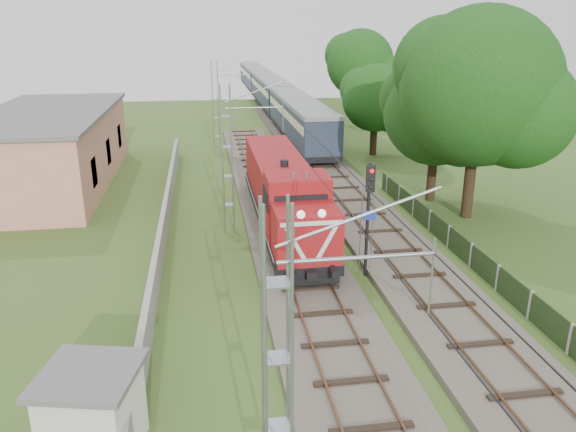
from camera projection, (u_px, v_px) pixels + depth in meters
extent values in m
plane|color=#3D5821|center=(331.00, 342.00, 20.27)|extent=(140.00, 140.00, 0.00)
cube|color=#6B6054|center=(298.00, 262.00, 26.76)|extent=(4.20, 70.00, 0.30)
cube|color=black|center=(298.00, 258.00, 26.70)|extent=(2.40, 70.00, 0.10)
cube|color=brown|center=(281.00, 258.00, 26.55)|extent=(0.08, 70.00, 0.05)
cube|color=brown|center=(316.00, 256.00, 26.80)|extent=(0.08, 70.00, 0.05)
cube|color=#6B6054|center=(337.00, 185.00, 39.64)|extent=(4.20, 80.00, 0.30)
cube|color=black|center=(337.00, 182.00, 39.57)|extent=(2.40, 80.00, 0.10)
cube|color=brown|center=(325.00, 182.00, 39.43)|extent=(0.08, 80.00, 0.05)
cube|color=brown|center=(349.00, 181.00, 39.67)|extent=(0.08, 80.00, 0.05)
cylinder|color=gray|center=(357.00, 258.00, 10.37)|extent=(3.00, 0.08, 0.08)
cylinder|color=gray|center=(254.00, 108.00, 29.08)|extent=(3.00, 0.08, 0.08)
cylinder|color=gray|center=(232.00, 75.00, 47.78)|extent=(3.00, 0.08, 0.08)
cylinder|color=black|center=(283.00, 132.00, 29.71)|extent=(0.03, 70.00, 0.03)
cylinder|color=black|center=(283.00, 107.00, 29.29)|extent=(0.03, 70.00, 0.03)
cube|color=#9E9E99|center=(164.00, 222.00, 30.32)|extent=(0.25, 40.00, 1.50)
cube|color=tan|center=(50.00, 149.00, 39.76)|extent=(8.00, 20.00, 5.00)
cube|color=#606060|center=(45.00, 113.00, 38.92)|extent=(8.40, 20.40, 0.25)
cube|color=black|center=(93.00, 172.00, 34.81)|extent=(0.10, 1.60, 1.80)
cube|color=black|center=(108.00, 152.00, 40.42)|extent=(0.10, 1.60, 1.80)
cube|color=black|center=(119.00, 136.00, 46.04)|extent=(0.10, 1.60, 1.80)
cube|color=black|center=(498.00, 278.00, 24.02)|extent=(0.05, 32.00, 1.15)
cube|color=#9E9E99|center=(387.00, 185.00, 38.05)|extent=(0.12, 0.12, 1.20)
cube|color=black|center=(283.00, 212.00, 31.27)|extent=(2.90, 16.44, 0.48)
cube|color=black|center=(299.00, 253.00, 26.39)|extent=(2.13, 3.48, 0.48)
cube|color=black|center=(271.00, 191.00, 36.34)|extent=(2.13, 3.48, 0.48)
cube|color=black|center=(310.00, 280.00, 23.80)|extent=(2.51, 0.24, 0.34)
cube|color=maroon|center=(306.00, 233.00, 24.27)|extent=(2.80, 2.42, 2.22)
sphere|color=white|center=(301.00, 215.00, 22.72)|extent=(0.35, 0.35, 0.35)
sphere|color=white|center=(322.00, 213.00, 22.84)|extent=(0.35, 0.35, 0.35)
cube|color=silver|center=(296.00, 245.00, 23.05)|extent=(0.97, 0.06, 1.62)
cube|color=silver|center=(326.00, 244.00, 23.23)|extent=(0.97, 0.06, 1.62)
cube|color=silver|center=(312.00, 224.00, 22.84)|extent=(2.61, 0.06, 0.17)
cube|color=maroon|center=(297.00, 207.00, 26.35)|extent=(2.90, 2.32, 3.09)
cube|color=black|center=(301.00, 205.00, 25.09)|extent=(2.42, 0.06, 0.87)
cube|color=maroon|center=(277.00, 175.00, 33.00)|extent=(2.71, 11.70, 2.51)
cylinder|color=black|center=(284.00, 164.00, 29.79)|extent=(0.43, 0.43, 0.39)
cylinder|color=gray|center=(294.00, 176.00, 25.04)|extent=(0.12, 0.12, 0.34)
cylinder|color=gray|center=(306.00, 176.00, 25.12)|extent=(0.12, 0.12, 0.34)
cube|color=black|center=(300.00, 134.00, 53.98)|extent=(2.94, 22.27, 0.51)
cube|color=#2A3346|center=(300.00, 117.00, 53.46)|extent=(3.04, 22.27, 2.73)
cube|color=beige|center=(300.00, 112.00, 53.30)|extent=(3.08, 21.38, 0.76)
cube|color=gray|center=(300.00, 101.00, 52.97)|extent=(3.09, 22.27, 0.35)
cube|color=black|center=(270.00, 102.00, 75.76)|extent=(2.94, 22.27, 0.51)
cube|color=#2A3346|center=(270.00, 90.00, 75.23)|extent=(3.04, 22.27, 2.73)
cube|color=beige|center=(270.00, 86.00, 75.07)|extent=(3.08, 21.38, 0.76)
cube|color=gray|center=(270.00, 79.00, 74.74)|extent=(3.09, 22.27, 0.35)
cube|color=black|center=(254.00, 85.00, 97.53)|extent=(2.94, 22.27, 0.51)
cube|color=#2A3346|center=(254.00, 76.00, 97.01)|extent=(3.04, 22.27, 2.73)
cube|color=beige|center=(254.00, 73.00, 96.85)|extent=(3.08, 21.38, 0.76)
cube|color=gray|center=(254.00, 66.00, 96.52)|extent=(3.09, 22.27, 0.35)
cylinder|color=black|center=(367.00, 221.00, 24.85)|extent=(0.15, 0.15, 5.25)
cube|color=black|center=(371.00, 179.00, 24.06)|extent=(0.39, 0.27, 1.15)
sphere|color=red|center=(372.00, 171.00, 23.82)|extent=(0.19, 0.19, 0.19)
sphere|color=black|center=(371.00, 179.00, 23.94)|extent=(0.19, 0.19, 0.19)
sphere|color=black|center=(371.00, 188.00, 24.06)|extent=(0.19, 0.19, 0.19)
cube|color=#1B2CA4|center=(370.00, 215.00, 24.64)|extent=(0.58, 0.11, 0.42)
cube|color=silver|center=(93.00, 416.00, 14.68)|extent=(2.55, 2.55, 2.34)
cube|color=#606060|center=(88.00, 375.00, 14.26)|extent=(2.94, 2.94, 0.16)
cylinder|color=#322614|center=(432.00, 170.00, 36.05)|extent=(0.58, 0.58, 4.05)
sphere|color=#143B10|center=(437.00, 112.00, 34.86)|extent=(6.63, 6.63, 6.63)
sphere|color=#143B10|center=(463.00, 129.00, 34.41)|extent=(4.64, 4.64, 4.64)
sphere|color=#143B10|center=(413.00, 98.00, 35.54)|extent=(4.31, 4.31, 4.31)
cylinder|color=#322614|center=(470.00, 173.00, 32.65)|extent=(0.64, 0.64, 5.40)
sphere|color=#143B10|center=(480.00, 87.00, 31.06)|extent=(8.83, 8.83, 8.83)
sphere|color=#143B10|center=(519.00, 112.00, 30.47)|extent=(6.18, 6.18, 6.18)
sphere|color=#143B10|center=(443.00, 67.00, 31.97)|extent=(5.74, 5.74, 5.74)
cylinder|color=#322614|center=(374.00, 135.00, 48.90)|extent=(0.61, 0.61, 3.51)
sphere|color=#143B10|center=(375.00, 98.00, 47.87)|extent=(5.74, 5.74, 5.74)
sphere|color=#143B10|center=(391.00, 109.00, 47.49)|extent=(4.02, 4.02, 4.02)
sphere|color=#143B10|center=(361.00, 89.00, 48.46)|extent=(3.73, 3.73, 3.73)
cylinder|color=#322614|center=(359.00, 101.00, 66.02)|extent=(0.60, 0.60, 4.72)
sphere|color=#143B10|center=(360.00, 63.00, 64.63)|extent=(7.72, 7.72, 7.72)
sphere|color=#143B10|center=(376.00, 74.00, 64.12)|extent=(5.41, 5.41, 5.41)
sphere|color=#143B10|center=(346.00, 55.00, 65.43)|extent=(5.02, 5.02, 5.02)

